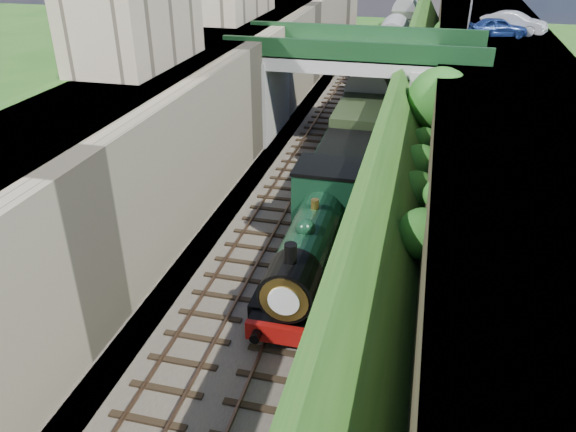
{
  "coord_description": "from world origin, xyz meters",
  "views": [
    {
      "loc": [
        5.01,
        -12.52,
        13.59
      ],
      "look_at": [
        0.0,
        7.54,
        2.62
      ],
      "focal_mm": 35.0,
      "sensor_mm": 36.0,
      "label": 1
    }
  ],
  "objects_px": {
    "car_silver": "(514,23)",
    "locomotive": "(313,241)",
    "car_blue": "(498,27)",
    "tender": "(342,176)",
    "road_bridge": "(363,83)",
    "tree": "(442,102)"
  },
  "relations": [
    {
      "from": "road_bridge",
      "to": "car_silver",
      "type": "relative_size",
      "value": 3.54
    },
    {
      "from": "car_silver",
      "to": "locomotive",
      "type": "bearing_deg",
      "value": 178.75
    },
    {
      "from": "tree",
      "to": "tender",
      "type": "height_order",
      "value": "tree"
    },
    {
      "from": "road_bridge",
      "to": "tender",
      "type": "distance_m",
      "value": 9.92
    },
    {
      "from": "road_bridge",
      "to": "locomotive",
      "type": "distance_m",
      "value": 17.12
    },
    {
      "from": "road_bridge",
      "to": "tree",
      "type": "xyz_separation_m",
      "value": [
        4.97,
        -5.1,
        0.57
      ]
    },
    {
      "from": "car_blue",
      "to": "car_silver",
      "type": "bearing_deg",
      "value": -48.21
    },
    {
      "from": "locomotive",
      "to": "tender",
      "type": "height_order",
      "value": "locomotive"
    },
    {
      "from": "car_blue",
      "to": "car_silver",
      "type": "xyz_separation_m",
      "value": [
        1.19,
        1.75,
        0.07
      ]
    },
    {
      "from": "car_blue",
      "to": "locomotive",
      "type": "xyz_separation_m",
      "value": [
        -8.16,
        -23.37,
        -5.03
      ]
    },
    {
      "from": "tree",
      "to": "road_bridge",
      "type": "bearing_deg",
      "value": 134.25
    },
    {
      "from": "road_bridge",
      "to": "locomotive",
      "type": "relative_size",
      "value": 1.56
    },
    {
      "from": "tree",
      "to": "car_blue",
      "type": "bearing_deg",
      "value": 73.32
    },
    {
      "from": "tree",
      "to": "locomotive",
      "type": "relative_size",
      "value": 0.65
    },
    {
      "from": "tender",
      "to": "tree",
      "type": "bearing_deg",
      "value": 43.75
    },
    {
      "from": "tree",
      "to": "tender",
      "type": "bearing_deg",
      "value": -136.25
    },
    {
      "from": "tree",
      "to": "tender",
      "type": "distance_m",
      "value": 7.19
    },
    {
      "from": "car_silver",
      "to": "road_bridge",
      "type": "bearing_deg",
      "value": 149.47
    },
    {
      "from": "car_blue",
      "to": "tender",
      "type": "relative_size",
      "value": 0.66
    },
    {
      "from": "tree",
      "to": "locomotive",
      "type": "distance_m",
      "value": 13.07
    },
    {
      "from": "car_blue",
      "to": "locomotive",
      "type": "relative_size",
      "value": 0.38
    },
    {
      "from": "car_blue",
      "to": "tender",
      "type": "bearing_deg",
      "value": 139.08
    }
  ]
}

